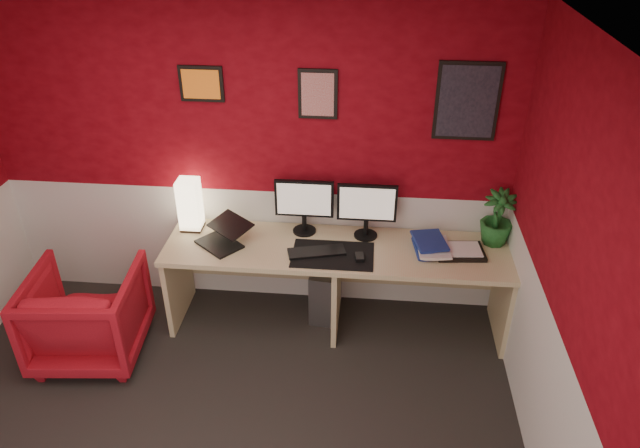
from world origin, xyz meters
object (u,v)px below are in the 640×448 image
Objects in this scene: shoji_lamp at (190,206)px; monitor_left at (304,199)px; laptop at (218,233)px; armchair at (88,314)px; zen_tray at (460,251)px; pc_tower at (326,288)px; desk at (337,287)px; potted_plant at (497,218)px; monitor_right at (367,203)px.

shoji_lamp is 0.69× the size of monitor_left.
armchair is at bearing -114.35° from laptop.
laptop is 1.12m from armchair.
zen_tray reaches higher than pc_tower.
desk is 1.32m from potted_plant.
monitor_right is at bearing -166.63° from armchair.
monitor_right reaches higher than shoji_lamp.
armchair reaches higher than pc_tower.
zen_tray is at bearing -4.60° from shoji_lamp.
laptop is (0.27, -0.22, -0.09)m from shoji_lamp.
monitor_right is at bearing 10.36° from pc_tower.
laptop is 0.57× the size of monitor_right.
laptop is (-0.89, -0.05, 0.47)m from desk.
potted_plant is (0.27, 0.17, 0.20)m from zen_tray.
monitor_right is at bearing 179.97° from potted_plant.
monitor_left reaches higher than desk.
monitor_left is (-0.27, 0.21, 0.66)m from desk.
potted_plant is (0.97, -0.00, -0.07)m from monitor_right.
shoji_lamp is 1.28m from pc_tower.
potted_plant reaches higher than desk.
armchair is (-1.71, -0.65, 0.13)m from pc_tower.
desk is 4.48× the size of monitor_right.
shoji_lamp is 2.08m from zen_tray.
shoji_lamp is 2.33m from potted_plant.
desk is 1.01m from laptop.
shoji_lamp is at bearing 179.93° from laptop.
zen_tray is at bearing -147.04° from potted_plant.
pc_tower is (1.06, -0.01, -0.70)m from shoji_lamp.
monitor_left reaches higher than laptop.
zen_tray is (2.06, -0.17, -0.18)m from shoji_lamp.
desk is at bearing -37.37° from monitor_left.
armchair is at bearing -167.24° from potted_plant.
laptop is 1.13m from monitor_right.
monitor_left is 1.22m from zen_tray.
zen_tray reaches higher than desk.
pc_tower is at bearing -164.32° from armchair.
desk is 4.48× the size of monitor_left.
potted_plant is 0.55× the size of armchair.
shoji_lamp is 0.51× the size of armchair.
potted_plant is at bearing -0.03° from monitor_right.
desk is at bearing 43.02° from laptop.
zen_tray is 1.14m from pc_tower.
monitor_left is (0.62, 0.26, 0.18)m from laptop.
potted_plant is at bearing 7.00° from pc_tower.
shoji_lamp is at bearing -179.78° from potted_plant.
monitor_left is at bearing 2.02° from shoji_lamp.
monitor_left is 1.00× the size of monitor_right.
desk is at bearing -8.69° from shoji_lamp.
laptop is at bearing -178.11° from zen_tray.
monitor_right reaches higher than potted_plant.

